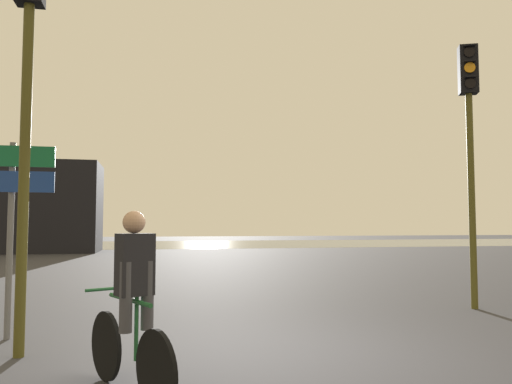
{
  "coord_description": "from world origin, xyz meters",
  "views": [
    {
      "loc": [
        -1.67,
        -5.43,
        1.49
      ],
      "look_at": [
        0.5,
        5.0,
        2.2
      ],
      "focal_mm": 35.0,
      "sensor_mm": 36.0,
      "label": 1
    }
  ],
  "objects_px": {
    "traffic_light_near_right": "(470,125)",
    "direction_sign_post": "(11,202)",
    "cyclist": "(133,302)",
    "traffic_light_near_left": "(28,59)"
  },
  "relations": [
    {
      "from": "direction_sign_post",
      "to": "cyclist",
      "type": "distance_m",
      "value": 3.23
    },
    {
      "from": "direction_sign_post",
      "to": "cyclist",
      "type": "xyz_separation_m",
      "value": [
        1.69,
        -2.57,
        -0.97
      ]
    },
    {
      "from": "direction_sign_post",
      "to": "cyclist",
      "type": "bearing_deg",
      "value": 123.56
    },
    {
      "from": "traffic_light_near_left",
      "to": "cyclist",
      "type": "relative_size",
      "value": 3.09
    },
    {
      "from": "traffic_light_near_left",
      "to": "cyclist",
      "type": "bearing_deg",
      "value": 129.22
    },
    {
      "from": "cyclist",
      "to": "direction_sign_post",
      "type": "bearing_deg",
      "value": 96.84
    },
    {
      "from": "traffic_light_near_left",
      "to": "direction_sign_post",
      "type": "xyz_separation_m",
      "value": [
        -0.38,
        0.96,
        -1.65
      ]
    },
    {
      "from": "traffic_light_near_right",
      "to": "cyclist",
      "type": "relative_size",
      "value": 2.96
    },
    {
      "from": "traffic_light_near_right",
      "to": "cyclist",
      "type": "distance_m",
      "value": 7.22
    },
    {
      "from": "traffic_light_near_right",
      "to": "direction_sign_post",
      "type": "height_order",
      "value": "traffic_light_near_right"
    }
  ]
}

